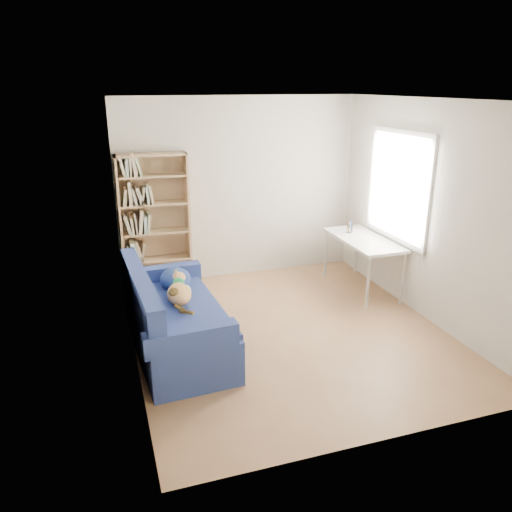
{
  "coord_description": "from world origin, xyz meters",
  "views": [
    {
      "loc": [
        -1.97,
        -4.86,
        2.75
      ],
      "look_at": [
        -0.28,
        0.35,
        0.85
      ],
      "focal_mm": 35.0,
      "sensor_mm": 36.0,
      "label": 1
    }
  ],
  "objects_px": {
    "sofa": "(173,320)",
    "pen_cup": "(350,228)",
    "bookshelf": "(155,228)",
    "desk": "(363,243)"
  },
  "relations": [
    {
      "from": "bookshelf",
      "to": "desk",
      "type": "distance_m",
      "value": 2.86
    },
    {
      "from": "sofa",
      "to": "pen_cup",
      "type": "xyz_separation_m",
      "value": [
        2.71,
        1.17,
        0.46
      ]
    },
    {
      "from": "bookshelf",
      "to": "desk",
      "type": "xyz_separation_m",
      "value": [
        2.68,
        -0.97,
        -0.18
      ]
    },
    {
      "from": "sofa",
      "to": "pen_cup",
      "type": "bearing_deg",
      "value": 19.89
    },
    {
      "from": "sofa",
      "to": "desk",
      "type": "relative_size",
      "value": 1.45
    },
    {
      "from": "desk",
      "to": "pen_cup",
      "type": "height_order",
      "value": "pen_cup"
    },
    {
      "from": "desk",
      "to": "pen_cup",
      "type": "distance_m",
      "value": 0.34
    },
    {
      "from": "sofa",
      "to": "bookshelf",
      "type": "xyz_separation_m",
      "value": [
        0.08,
        1.83,
        0.52
      ]
    },
    {
      "from": "sofa",
      "to": "bookshelf",
      "type": "bearing_deg",
      "value": 84.18
    },
    {
      "from": "pen_cup",
      "to": "bookshelf",
      "type": "bearing_deg",
      "value": 165.92
    }
  ]
}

